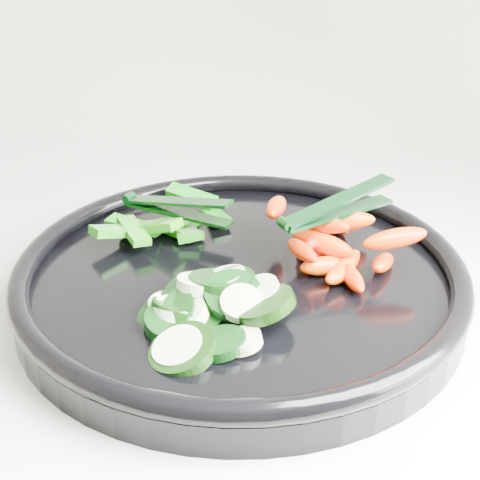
# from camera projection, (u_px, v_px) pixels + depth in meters

# --- Properties ---
(veggie_tray) EXTENTS (0.49, 0.49, 0.04)m
(veggie_tray) POSITION_uv_depth(u_px,v_px,m) (240.00, 277.00, 0.56)
(veggie_tray) COLOR black
(veggie_tray) RESTS_ON counter
(cucumber_pile) EXTENTS (0.13, 0.14, 0.04)m
(cucumber_pile) POSITION_uv_depth(u_px,v_px,m) (202.00, 309.00, 0.49)
(cucumber_pile) COLOR black
(cucumber_pile) RESTS_ON veggie_tray
(carrot_pile) EXTENTS (0.14, 0.15, 0.05)m
(carrot_pile) POSITION_uv_depth(u_px,v_px,m) (331.00, 240.00, 0.57)
(carrot_pile) COLOR #FD4800
(carrot_pile) RESTS_ON veggie_tray
(pepper_pile) EXTENTS (0.12, 0.13, 0.04)m
(pepper_pile) POSITION_uv_depth(u_px,v_px,m) (165.00, 224.00, 0.62)
(pepper_pile) COLOR #196809
(pepper_pile) RESTS_ON veggie_tray
(tong_carrot) EXTENTS (0.09, 0.09, 0.02)m
(tong_carrot) POSITION_uv_depth(u_px,v_px,m) (335.00, 208.00, 0.55)
(tong_carrot) COLOR black
(tong_carrot) RESTS_ON carrot_pile
(tong_pepper) EXTENTS (0.11, 0.05, 0.02)m
(tong_pepper) POSITION_uv_depth(u_px,v_px,m) (174.00, 207.00, 0.61)
(tong_pepper) COLOR black
(tong_pepper) RESTS_ON pepper_pile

